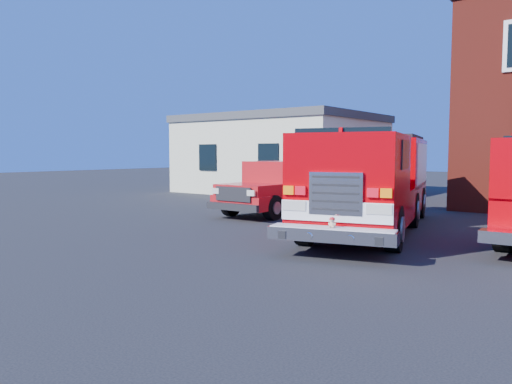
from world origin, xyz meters
The scene contains 4 objects.
ground centered at (0.00, 0.00, 0.00)m, with size 100.00×100.00×0.00m, color black.
side_building centered at (-9.00, 13.00, 2.20)m, with size 10.20×8.20×4.35m.
fire_engine centered at (1.19, 2.78, 1.46)m, with size 4.72×9.48×2.82m.
pickup_truck centered at (-3.22, 4.66, 0.91)m, with size 2.14×5.91×1.93m.
Camera 1 is at (7.25, -10.72, 2.24)m, focal length 35.00 mm.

